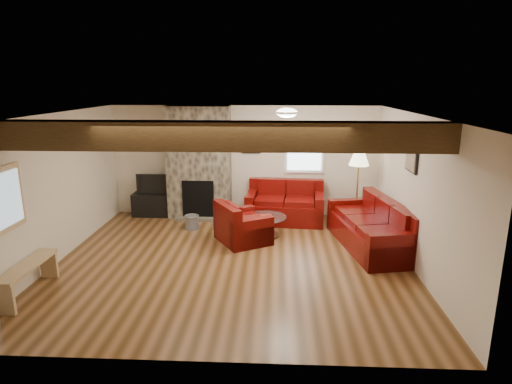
% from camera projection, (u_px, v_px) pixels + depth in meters
% --- Properties ---
extents(room, '(8.00, 8.00, 8.00)m').
position_uv_depth(room, '(232.00, 191.00, 7.06)').
color(room, '#513315').
rests_on(room, ground).
extents(floor, '(6.00, 6.00, 0.00)m').
position_uv_depth(floor, '(233.00, 261.00, 7.38)').
color(floor, '#513315').
rests_on(floor, ground).
extents(oak_beam, '(6.00, 0.36, 0.38)m').
position_uv_depth(oak_beam, '(221.00, 136.00, 5.59)').
color(oak_beam, '#301E0E').
rests_on(oak_beam, room).
extents(chimney_breast, '(1.40, 0.67, 2.50)m').
position_uv_depth(chimney_breast, '(199.00, 164.00, 9.53)').
color(chimney_breast, '#36312A').
rests_on(chimney_breast, floor).
extents(back_window, '(0.90, 0.08, 1.10)m').
position_uv_depth(back_window, '(305.00, 149.00, 9.55)').
color(back_window, white).
rests_on(back_window, room).
extents(hatch_window, '(0.08, 1.00, 0.90)m').
position_uv_depth(hatch_window, '(0.00, 201.00, 5.70)').
color(hatch_window, tan).
rests_on(hatch_window, room).
extents(ceiling_dome, '(0.40, 0.40, 0.18)m').
position_uv_depth(ceiling_dome, '(287.00, 114.00, 7.60)').
color(ceiling_dome, silver).
rests_on(ceiling_dome, room).
extents(artwork_back, '(0.42, 0.06, 0.52)m').
position_uv_depth(artwork_back, '(251.00, 142.00, 9.57)').
color(artwork_back, black).
rests_on(artwork_back, room).
extents(artwork_right, '(0.06, 0.55, 0.42)m').
position_uv_depth(artwork_right, '(411.00, 159.00, 7.09)').
color(artwork_right, black).
rests_on(artwork_right, room).
extents(sofa_three, '(1.35, 2.41, 0.88)m').
position_uv_depth(sofa_three, '(370.00, 224.00, 7.92)').
color(sofa_three, '#490605').
rests_on(sofa_three, floor).
extents(loveseat, '(1.74, 1.10, 0.89)m').
position_uv_depth(loveseat, '(285.00, 202.00, 9.38)').
color(loveseat, '#490605').
rests_on(loveseat, floor).
extents(armchair_red, '(1.21, 1.25, 0.78)m').
position_uv_depth(armchair_red, '(243.00, 222.00, 8.21)').
color(armchair_red, '#490605').
rests_on(armchair_red, floor).
extents(coffee_table, '(0.84, 0.84, 0.44)m').
position_uv_depth(coffee_table, '(265.00, 226.00, 8.53)').
color(coffee_table, '#402314').
rests_on(coffee_table, floor).
extents(tv_cabinet, '(1.06, 0.42, 0.53)m').
position_uv_depth(tv_cabinet, '(157.00, 204.00, 9.85)').
color(tv_cabinet, black).
rests_on(tv_cabinet, floor).
extents(television, '(0.81, 0.11, 0.47)m').
position_uv_depth(television, '(155.00, 183.00, 9.73)').
color(television, black).
rests_on(television, tv_cabinet).
extents(floor_lamp, '(0.41, 0.41, 1.62)m').
position_uv_depth(floor_lamp, '(359.00, 163.00, 8.84)').
color(floor_lamp, '#AA8D47').
rests_on(floor_lamp, floor).
extents(pine_bench, '(0.29, 1.23, 0.46)m').
position_uv_depth(pine_bench, '(29.00, 280.00, 6.16)').
color(pine_bench, tan).
rests_on(pine_bench, floor).
extents(coal_bucket, '(0.32, 0.32, 0.30)m').
position_uv_depth(coal_bucket, '(192.00, 222.00, 8.97)').
color(coal_bucket, gray).
rests_on(coal_bucket, floor).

